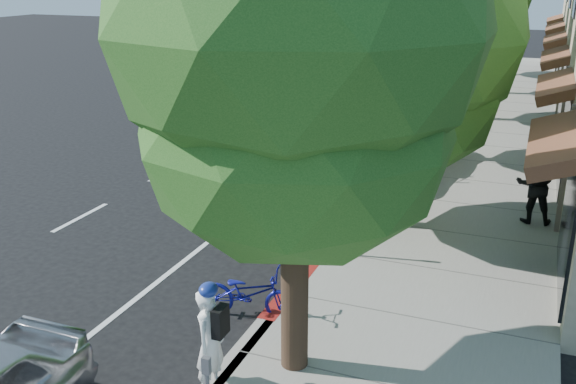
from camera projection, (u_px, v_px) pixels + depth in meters
The scene contains 14 objects.
ground at pixel (287, 301), 11.68m from camera, with size 120.00×120.00×0.00m, color black.
sidewalk at pixel (469, 182), 17.89m from camera, with size 4.60×56.00×0.15m, color gray.
curb at pixel (388, 173), 18.68m from camera, with size 0.30×56.00×0.15m, color #9E998E.
curb_red_segment at pixel (306, 274), 12.53m from camera, with size 0.32×4.00×0.15m, color maroon.
street_tree_0 at pixel (296, 39), 8.00m from camera, with size 4.94×4.94×7.95m.
street_tree_1 at pixel (397, 41), 13.47m from camera, with size 5.48×5.48×7.30m.
street_tree_2 at pixel (442, 11), 18.65m from camera, with size 4.50×4.50×7.39m.
cyclist at pixel (211, 343), 8.89m from camera, with size 0.59×0.39×1.62m, color white.
bicycle at pixel (249, 293), 10.98m from camera, with size 0.61×1.76×0.92m, color navy.
silver_suv at pixel (372, 147), 18.60m from camera, with size 2.76×5.98×1.66m, color #BABABF.
dark_sedan at pixel (381, 141), 19.51m from camera, with size 1.61×4.62×1.52m, color #212427.
white_pickup at pixel (435, 86), 28.33m from camera, with size 2.24×5.51×1.60m, color white.
dark_suv_far at pixel (446, 74), 31.34m from camera, with size 1.96×4.88×1.66m, color black.
pedestrian at pixel (536, 185), 14.61m from camera, with size 0.88×0.68×1.81m, color black.
Camera 1 is at (3.81, -9.65, 5.72)m, focal length 40.00 mm.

